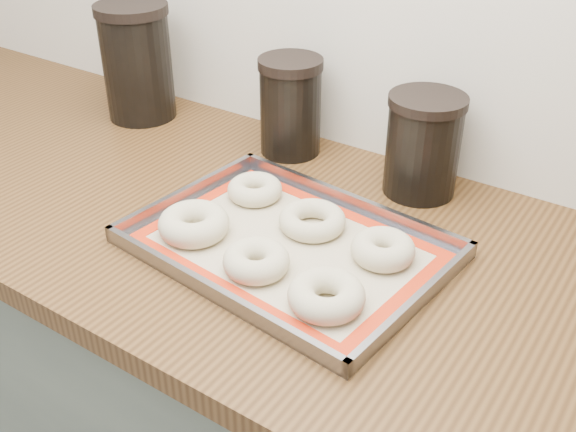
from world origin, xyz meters
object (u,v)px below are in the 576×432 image
Objects in this scene: bagel_front_right at (326,295)px; bagel_front_mid at (256,261)px; bagel_back_left at (255,189)px; canister_left at (137,62)px; canister_mid at (290,106)px; bagel_back_right at (383,249)px; bagel_back_mid at (312,220)px; canister_right at (423,145)px; baking_tray at (288,245)px; bagel_front_left at (194,224)px.

bagel_front_mid is at bearing 174.55° from bagel_front_right.
canister_left reaches higher than bagel_back_left.
bagel_front_right is at bearing -5.45° from bagel_front_mid.
canister_mid is at bearing 116.87° from bagel_front_mid.
bagel_back_right is at bearing -8.69° from bagel_back_left.
canister_left is (-0.68, 0.19, 0.10)m from bagel_back_right.
bagel_back_mid is at bearing -11.88° from bagel_back_left.
canister_left reaches higher than bagel_back_mid.
canister_right is (0.63, 0.03, -0.03)m from canister_left.
canister_mid is (0.36, 0.04, -0.03)m from canister_left.
bagel_front_right reaches higher than baking_tray.
bagel_front_mid is 0.14m from bagel_back_mid.
bagel_front_mid is at bearing -52.97° from bagel_back_left.
bagel_back_left is 0.29m from canister_right.
bagel_back_mid is 0.60× the size of canister_right.
bagel_back_mid is at bearing 86.64° from baking_tray.
bagel_front_right is 0.60× the size of canister_right.
bagel_back_right is at bearing 84.79° from bagel_front_right.
canister_left reaches higher than baking_tray.
bagel_front_right is 0.49m from canister_mid.
bagel_front_right is 1.11× the size of bagel_back_right.
bagel_back_left is (-0.13, 0.09, 0.01)m from baking_tray.
bagel_front_mid is at bearing -137.16° from bagel_back_right.
canister_mid is (-0.05, 0.19, 0.07)m from bagel_back_left.
canister_mid reaches higher than bagel_back_right.
canister_right reaches higher than bagel_front_mid.
bagel_front_left is at bearing -94.25° from bagel_back_left.
canister_left is at bearing 143.46° from bagel_front_left.
canister_mid is at bearing 129.60° from bagel_front_right.
bagel_front_right is (0.12, -0.09, 0.02)m from baking_tray.
bagel_front_mid and bagel_back_right have the same top height.
canister_mid reaches higher than bagel_front_right.
bagel_back_mid reaches higher than baking_tray.
baking_tray is 4.67× the size of bagel_front_right.
canister_right is (-0.03, 0.37, 0.07)m from bagel_front_right.
baking_tray is 4.41× the size of bagel_front_left.
canister_mid is at bearing 106.10° from bagel_back_left.
bagel_front_left is 1.15× the size of bagel_front_mid.
bagel_front_mid is 1.02× the size of bagel_back_right.
bagel_front_left is at bearing 170.48° from bagel_front_mid.
bagel_front_left is at bearing 172.41° from bagel_front_right.
canister_left is at bearing 163.98° from bagel_back_right.
bagel_back_right is (0.27, 0.10, -0.00)m from bagel_front_left.
canister_mid is (-0.32, 0.23, 0.07)m from bagel_back_right.
bagel_back_right is 0.24m from canister_right.
bagel_front_mid is (-0.00, -0.08, 0.02)m from baking_tray.
canister_left reaches higher than canister_right.
bagel_front_mid is 0.19m from bagel_back_right.
baking_tray is 5.16× the size of bagel_back_right.
bagel_back_mid is at bearing -49.26° from canister_mid.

